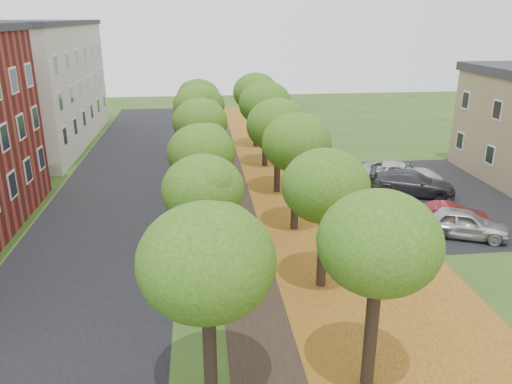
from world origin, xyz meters
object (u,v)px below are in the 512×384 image
object	(u,v)px
car_silver	(464,223)
car_grey	(412,183)
car_white	(401,174)
car_red	(452,216)

from	to	relation	value
car_silver	car_grey	size ratio (longest dim) A/B	0.83
car_grey	car_silver	bearing A→B (deg)	-157.67
car_grey	car_white	xyz separation A→B (m)	(0.00, 1.86, -0.00)
car_silver	car_white	world-z (taller)	car_white
car_red	car_white	world-z (taller)	car_white
car_red	car_grey	size ratio (longest dim) A/B	0.74
car_grey	car_white	distance (m)	1.86
car_silver	car_red	xyz separation A→B (m)	(0.00, 1.20, -0.11)
car_red	car_grey	xyz separation A→B (m)	(0.00, 5.26, 0.12)
car_grey	car_white	bearing A→B (deg)	22.33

